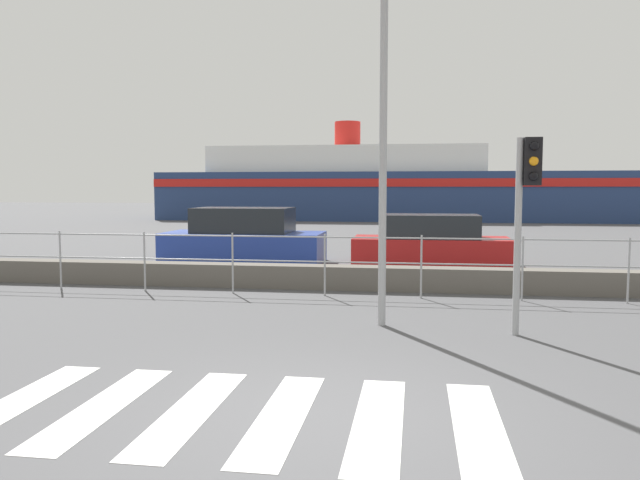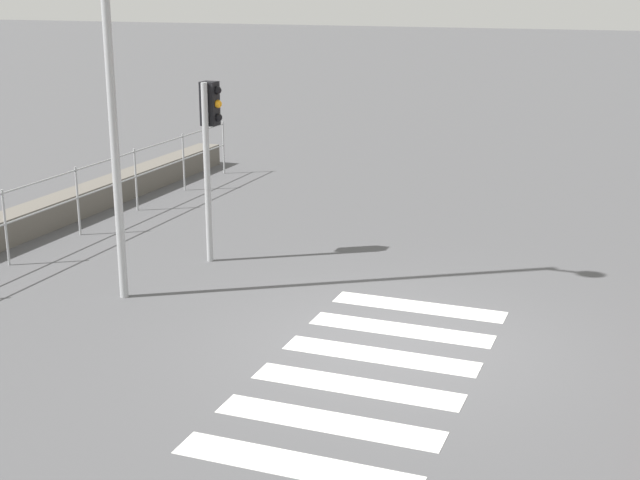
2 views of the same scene
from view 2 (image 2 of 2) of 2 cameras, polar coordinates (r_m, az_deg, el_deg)
ground_plane at (r=11.19m, az=4.50°, el=-6.66°), size 160.00×160.00×0.00m
crosswalk at (r=10.45m, az=3.18°, el=-8.32°), size 4.95×2.40×0.01m
traffic_light_far at (r=14.11m, az=-7.09°, el=6.94°), size 0.34×0.32×2.86m
streetlamp at (r=12.25m, az=-12.94°, el=14.72°), size 0.32×1.01×6.73m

